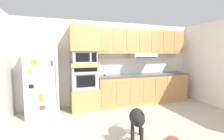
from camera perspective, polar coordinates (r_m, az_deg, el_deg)
name	(u,v)px	position (r m, az deg, el deg)	size (l,w,h in m)	color
ground_plane	(127,114)	(4.27, 5.39, -15.51)	(9.60, 9.60, 0.00)	#B2A899
back_kitchen_wall	(113,63)	(5.02, 0.29, 2.37)	(6.20, 0.12, 2.50)	silver
side_panel_right	(211,64)	(5.75, 31.88, 1.93)	(0.12, 7.10, 2.50)	white
refrigerator	(43,81)	(4.36, -23.53, -3.51)	(0.76, 0.73, 1.76)	#ADADB2
oven_base_cabinet	(85,99)	(4.60, -9.76, -10.07)	(0.74, 0.62, 0.60)	tan
built_in_oven	(84,77)	(4.47, -9.88, -2.65)	(0.70, 0.62, 0.60)	#A8AAAF
appliance_mid_shelf	(84,65)	(4.43, -9.97, 1.84)	(0.74, 0.62, 0.10)	tan
microwave	(84,57)	(4.42, -10.01, 4.55)	(0.64, 0.54, 0.32)	#A8AAAF
appliance_upper_cabinet	(84,39)	(4.44, -10.13, 11.01)	(0.74, 0.62, 0.68)	tan
lower_cabinet_run	(143,89)	(5.17, 11.09, -6.70)	(2.97, 0.63, 0.88)	tan
countertop_slab	(143,75)	(5.10, 11.16, -1.64)	(3.01, 0.64, 0.04)	#4C4C51
backsplash_panel	(139,65)	(5.32, 9.66, 1.62)	(3.01, 0.02, 0.50)	silver
upper_cabinet_with_hood	(142,43)	(5.18, 10.70, 9.60)	(2.97, 0.48, 0.88)	tan
screwdriver	(105,75)	(4.66, -2.61, -1.80)	(0.15, 0.13, 0.03)	black
dog	(137,119)	(2.97, 8.97, -16.77)	(0.47, 0.82, 0.63)	black
dog_food_bowl	(172,140)	(3.26, 20.80, -22.34)	(0.20, 0.20, 0.06)	red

